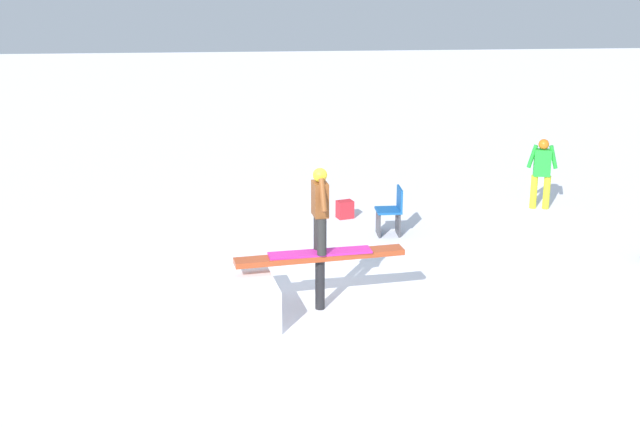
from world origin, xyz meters
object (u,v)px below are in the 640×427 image
object	(u,v)px
rail_feature	(320,262)
backpack_on_snow	(345,209)
bystander_green	(542,170)
folding_chair	(391,213)
main_rider_on_rail	(320,213)

from	to	relation	value
rail_feature	backpack_on_snow	size ratio (longest dim) A/B	7.28
bystander_green	backpack_on_snow	distance (m)	3.97
rail_feature	folding_chair	xyz separation A→B (m)	(1.53, 3.24, -0.30)
rail_feature	backpack_on_snow	bearing A→B (deg)	69.98
main_rider_on_rail	folding_chair	xyz separation A→B (m)	(1.53, 3.24, -1.03)
rail_feature	backpack_on_snow	xyz separation A→B (m)	(0.80, 4.29, -0.55)
folding_chair	backpack_on_snow	size ratio (longest dim) A/B	2.59
main_rider_on_rail	bystander_green	distance (m)	6.64
rail_feature	backpack_on_snow	world-z (taller)	rail_feature
rail_feature	folding_chair	bearing A→B (deg)	55.32
rail_feature	main_rider_on_rail	bearing A→B (deg)	0.00
bystander_green	backpack_on_snow	xyz separation A→B (m)	(-3.91, -0.34, -0.62)
main_rider_on_rail	bystander_green	xyz separation A→B (m)	(4.71, 4.63, -0.66)
main_rider_on_rail	folding_chair	distance (m)	3.73
bystander_green	folding_chair	distance (m)	3.50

